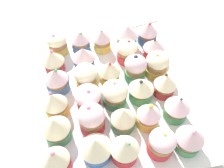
% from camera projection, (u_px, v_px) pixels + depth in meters
% --- Properties ---
extents(ground_plane, '(1.80, 1.80, 0.03)m').
position_uv_depth(ground_plane, '(112.00, 97.00, 0.63)').
color(ground_plane, beige).
extents(baking_tray, '(0.48, 0.41, 0.01)m').
position_uv_depth(baking_tray, '(112.00, 92.00, 0.62)').
color(baking_tray, silver).
rests_on(baking_tray, ground_plane).
extents(cupcake_0, '(0.06, 0.06, 0.08)m').
position_uv_depth(cupcake_0, '(190.00, 138.00, 0.49)').
color(cupcake_0, '#4C9E6B').
rests_on(cupcake_0, baking_tray).
extents(cupcake_1, '(0.06, 0.06, 0.07)m').
position_uv_depth(cupcake_1, '(177.00, 108.00, 0.54)').
color(cupcake_1, '#4C9E6B').
rests_on(cupcake_1, baking_tray).
extents(cupcake_2, '(0.06, 0.06, 0.07)m').
position_uv_depth(cupcake_2, '(165.00, 84.00, 0.58)').
color(cupcake_2, '#D1333D').
rests_on(cupcake_2, baking_tray).
extents(cupcake_3, '(0.06, 0.06, 0.08)m').
position_uv_depth(cupcake_3, '(157.00, 64.00, 0.62)').
color(cupcake_3, '#EFC651').
rests_on(cupcake_3, baking_tray).
extents(cupcake_4, '(0.06, 0.06, 0.07)m').
position_uv_depth(cupcake_4, '(154.00, 48.00, 0.67)').
color(cupcake_4, '#D1333D').
rests_on(cupcake_4, baking_tray).
extents(cupcake_5, '(0.06, 0.06, 0.07)m').
position_uv_depth(cupcake_5, '(148.00, 32.00, 0.71)').
color(cupcake_5, '#477AC6').
rests_on(cupcake_5, baking_tray).
extents(cupcake_6, '(0.06, 0.06, 0.07)m').
position_uv_depth(cupcake_6, '(162.00, 143.00, 0.48)').
color(cupcake_6, '#D1333D').
rests_on(cupcake_6, baking_tray).
extents(cupcake_7, '(0.06, 0.06, 0.08)m').
position_uv_depth(cupcake_7, '(149.00, 115.00, 0.52)').
color(cupcake_7, '#EFC651').
rests_on(cupcake_7, baking_tray).
extents(cupcake_8, '(0.06, 0.06, 0.07)m').
position_uv_depth(cupcake_8, '(141.00, 89.00, 0.57)').
color(cupcake_8, '#4C9E6B').
rests_on(cupcake_8, baking_tray).
extents(cupcake_9, '(0.06, 0.06, 0.08)m').
position_uv_depth(cupcake_9, '(135.00, 68.00, 0.61)').
color(cupcake_9, '#4C9E6B').
rests_on(cupcake_9, baking_tray).
extents(cupcake_10, '(0.06, 0.06, 0.07)m').
position_uv_depth(cupcake_10, '(127.00, 51.00, 0.66)').
color(cupcake_10, '#D1333D').
rests_on(cupcake_10, baking_tray).
extents(cupcake_11, '(0.07, 0.07, 0.08)m').
position_uv_depth(cupcake_11, '(127.00, 36.00, 0.69)').
color(cupcake_11, '#4C9E6B').
rests_on(cupcake_11, baking_tray).
extents(cupcake_12, '(0.06, 0.06, 0.08)m').
position_uv_depth(cupcake_12, '(125.00, 149.00, 0.47)').
color(cupcake_12, '#D1333D').
rests_on(cupcake_12, baking_tray).
extents(cupcake_13, '(0.06, 0.06, 0.07)m').
position_uv_depth(cupcake_13, '(123.00, 118.00, 0.52)').
color(cupcake_13, '#4C9E6B').
rests_on(cupcake_13, baking_tray).
extents(cupcake_14, '(0.07, 0.07, 0.07)m').
position_uv_depth(cupcake_14, '(114.00, 94.00, 0.56)').
color(cupcake_14, '#4C9E6B').
rests_on(cupcake_14, baking_tray).
extents(cupcake_15, '(0.06, 0.06, 0.08)m').
position_uv_depth(cupcake_15, '(111.00, 72.00, 0.60)').
color(cupcake_15, '#EFC651').
rests_on(cupcake_15, baking_tray).
extents(cupcake_16, '(0.05, 0.05, 0.07)m').
position_uv_depth(cupcake_16, '(103.00, 40.00, 0.69)').
color(cupcake_16, '#EFC651').
rests_on(cupcake_16, baking_tray).
extents(cupcake_17, '(0.07, 0.07, 0.08)m').
position_uv_depth(cupcake_17, '(96.00, 147.00, 0.47)').
color(cupcake_17, '#477AC6').
rests_on(cupcake_17, baking_tray).
extents(cupcake_18, '(0.06, 0.06, 0.08)m').
position_uv_depth(cupcake_18, '(92.00, 119.00, 0.52)').
color(cupcake_18, '#D1333D').
rests_on(cupcake_18, baking_tray).
extents(cupcake_19, '(0.07, 0.07, 0.07)m').
position_uv_depth(cupcake_19, '(88.00, 98.00, 0.55)').
color(cupcake_19, '#D1333D').
rests_on(cupcake_19, baking_tray).
extents(cupcake_20, '(0.06, 0.06, 0.07)m').
position_uv_depth(cupcake_20, '(86.00, 76.00, 0.60)').
color(cupcake_20, '#EFC651').
rests_on(cupcake_20, baking_tray).
extents(cupcake_21, '(0.06, 0.06, 0.07)m').
position_uv_depth(cupcake_21, '(84.00, 58.00, 0.64)').
color(cupcake_21, '#477AC6').
rests_on(cupcake_21, baking_tray).
extents(cupcake_22, '(0.06, 0.06, 0.07)m').
position_uv_depth(cupcake_22, '(80.00, 41.00, 0.69)').
color(cupcake_22, '#477AC6').
rests_on(cupcake_22, baking_tray).
extents(cupcake_23, '(0.06, 0.06, 0.08)m').
position_uv_depth(cupcake_23, '(55.00, 160.00, 0.46)').
color(cupcake_23, '#D1333D').
rests_on(cupcake_23, baking_tray).
extents(cupcake_24, '(0.06, 0.06, 0.07)m').
position_uv_depth(cupcake_24, '(56.00, 128.00, 0.50)').
color(cupcake_24, '#4C9E6B').
rests_on(cupcake_24, baking_tray).
extents(cupcake_25, '(0.06, 0.06, 0.08)m').
position_uv_depth(cupcake_25, '(55.00, 104.00, 0.54)').
color(cupcake_25, '#EFC651').
rests_on(cupcake_25, baking_tray).
extents(cupcake_26, '(0.06, 0.06, 0.07)m').
position_uv_depth(cupcake_26, '(56.00, 80.00, 0.59)').
color(cupcake_26, '#477AC6').
rests_on(cupcake_26, baking_tray).
extents(cupcake_27, '(0.06, 0.06, 0.07)m').
position_uv_depth(cupcake_27, '(53.00, 60.00, 0.63)').
color(cupcake_27, '#D1333D').
rests_on(cupcake_27, baking_tray).
extents(cupcake_28, '(0.06, 0.06, 0.07)m').
position_uv_depth(cupcake_28, '(57.00, 43.00, 0.68)').
color(cupcake_28, '#EFC651').
rests_on(cupcake_28, baking_tray).
extents(napkin, '(0.14, 0.16, 0.01)m').
position_uv_depth(napkin, '(133.00, 16.00, 0.84)').
color(napkin, white).
rests_on(napkin, ground_plane).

